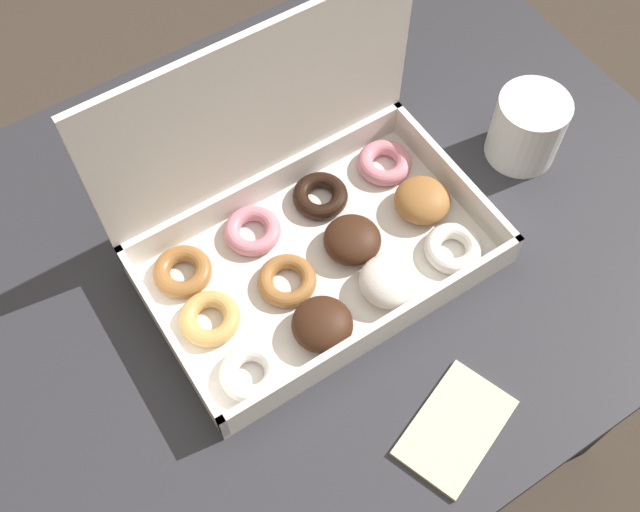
% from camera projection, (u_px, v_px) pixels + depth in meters
% --- Properties ---
extents(ground_plane, '(8.00, 8.00, 0.00)m').
position_uv_depth(ground_plane, '(285.00, 447.00, 1.49)').
color(ground_plane, '#42382D').
extents(dining_table, '(1.08, 0.71, 0.74)m').
position_uv_depth(dining_table, '(265.00, 313.00, 0.95)').
color(dining_table, '#2D2D33').
rests_on(dining_table, ground_plane).
extents(donut_box, '(0.38, 0.24, 0.25)m').
position_uv_depth(donut_box, '(312.00, 228.00, 0.82)').
color(donut_box, silver).
rests_on(donut_box, dining_table).
extents(coffee_mug, '(0.09, 0.09, 0.09)m').
position_uv_depth(coffee_mug, '(527.00, 127.00, 0.89)').
color(coffee_mug, white).
rests_on(coffee_mug, dining_table).
extents(paper_napkin, '(0.14, 0.11, 0.01)m').
position_uv_depth(paper_napkin, '(455.00, 428.00, 0.75)').
color(paper_napkin, beige).
rests_on(paper_napkin, dining_table).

